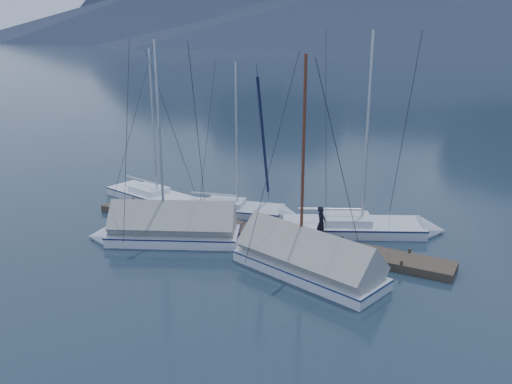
% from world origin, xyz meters
% --- Properties ---
extents(ground, '(1000.00, 1000.00, 0.00)m').
position_xyz_m(ground, '(0.00, 0.00, 0.00)').
color(ground, black).
rests_on(ground, ground).
extents(dock, '(18.00, 1.50, 0.54)m').
position_xyz_m(dock, '(0.00, 2.00, 0.11)').
color(dock, '#382D23').
rests_on(dock, ground).
extents(mooring_posts, '(15.12, 1.52, 0.35)m').
position_xyz_m(mooring_posts, '(-0.50, 2.00, 0.35)').
color(mooring_posts, '#382D23').
rests_on(mooring_posts, ground).
extents(sailboat_open_left, '(7.26, 3.45, 9.27)m').
position_xyz_m(sailboat_open_left, '(-6.93, 3.95, 0.16)').
color(sailboat_open_left, white).
rests_on(sailboat_open_left, ground).
extents(sailboat_open_mid, '(6.76, 3.36, 8.61)m').
position_xyz_m(sailboat_open_mid, '(-1.99, 4.56, 0.15)').
color(sailboat_open_mid, silver).
rests_on(sailboat_open_mid, ground).
extents(sailboat_open_right, '(7.96, 5.40, 10.30)m').
position_xyz_m(sailboat_open_right, '(4.71, 5.13, 0.18)').
color(sailboat_open_right, silver).
rests_on(sailboat_open_right, ground).
extents(sailboat_covered_near, '(7.66, 4.06, 9.53)m').
position_xyz_m(sailboat_covered_near, '(3.23, -0.47, 0.48)').
color(sailboat_covered_near, silver).
rests_on(sailboat_covered_near, ground).
extents(sailboat_covered_far, '(7.28, 4.85, 9.88)m').
position_xyz_m(sailboat_covered_far, '(-3.61, -0.49, 0.48)').
color(sailboat_covered_far, silver).
rests_on(sailboat_covered_far, ground).
extents(person, '(0.37, 0.56, 1.55)m').
position_xyz_m(person, '(3.12, 2.34, 1.11)').
color(person, black).
rests_on(person, dock).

